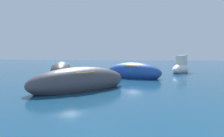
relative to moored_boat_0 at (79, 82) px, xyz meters
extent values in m
ellipsoid|color=#3F3F47|center=(0.00, 0.00, 0.00)|extent=(4.94, 4.83, 1.48)
cube|color=brown|center=(0.00, 0.00, 0.48)|extent=(1.67, 1.68, 0.08)
ellipsoid|color=#3F3F47|center=(-3.03, 5.91, -0.02)|extent=(2.51, 4.09, 1.41)
cube|color=brown|center=(-3.03, 5.91, 0.44)|extent=(1.41, 1.07, 0.08)
ellipsoid|color=white|center=(6.65, 9.53, -0.13)|extent=(2.43, 3.26, 1.00)
cube|color=beige|center=(6.77, 9.75, 0.64)|extent=(1.11, 1.29, 0.94)
ellipsoid|color=#1E479E|center=(2.58, 5.31, -0.02)|extent=(4.40, 2.98, 1.40)
cube|color=brown|center=(2.58, 5.31, 0.44)|extent=(1.23, 1.47, 0.08)
camera|label=1|loc=(2.86, -10.60, 1.55)|focal=35.50mm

